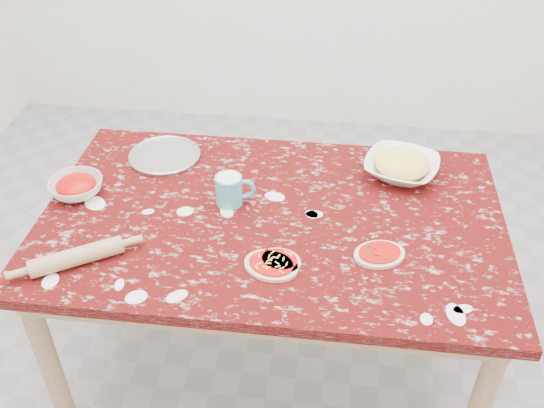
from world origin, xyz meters
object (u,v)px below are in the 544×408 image
Objects in this scene: flour_mug at (230,190)px; sauce_bowl at (76,187)px; worktable at (272,234)px; cheese_bowl at (401,168)px; rolling_pin at (76,257)px; pizza_tray at (165,156)px.

sauce_bowl is at bearing -178.22° from flour_mug.
flour_mug is at bearing 160.42° from worktable.
sauce_bowl is 0.71× the size of cheese_bowl.
sauce_bowl is 0.66× the size of rolling_pin.
flour_mug is (-0.15, 0.06, 0.14)m from worktable.
worktable is 0.73m from sauce_bowl.
rolling_pin is (0.14, -0.35, -0.00)m from sauce_bowl.
flour_mug is (0.56, 0.02, 0.03)m from sauce_bowl.
cheese_bowl is (1.17, 0.27, 0.00)m from sauce_bowl.
rolling_pin reaches higher than pizza_tray.
rolling_pin is (-0.58, -0.32, 0.11)m from worktable.
cheese_bowl reaches higher than worktable.
cheese_bowl is 1.92× the size of flour_mug.
rolling_pin is (-1.03, -0.62, -0.00)m from cheese_bowl.
pizza_tray is at bearing 145.99° from worktable.
worktable is 11.34× the size of flour_mug.
sauce_bowl is 1.20m from cheese_bowl.
sauce_bowl is at bearing -167.09° from cheese_bowl.
sauce_bowl is (-0.72, 0.04, 0.11)m from worktable.
rolling_pin is at bearing -68.62° from sauce_bowl.
worktable is at bearing -3.01° from sauce_bowl.
rolling_pin is (-0.42, -0.37, -0.03)m from flour_mug.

